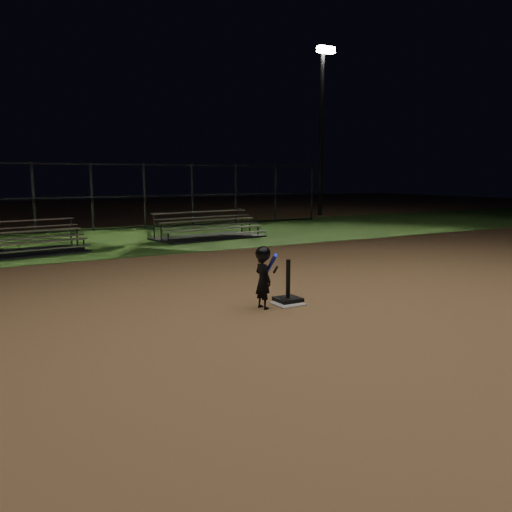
% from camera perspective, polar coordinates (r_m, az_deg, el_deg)
% --- Properties ---
extents(ground, '(80.00, 80.00, 0.00)m').
position_cam_1_polar(ground, '(8.40, 3.45, -5.29)').
color(ground, '#976F44').
rests_on(ground, ground).
extents(grass_strip, '(60.00, 8.00, 0.01)m').
position_cam_1_polar(grass_strip, '(17.49, -15.03, 1.79)').
color(grass_strip, '#2C551B').
rests_on(grass_strip, ground).
extents(home_plate, '(0.45, 0.45, 0.02)m').
position_cam_1_polar(home_plate, '(8.40, 3.45, -5.21)').
color(home_plate, beige).
rests_on(home_plate, ground).
extents(batting_tee, '(0.38, 0.38, 0.68)m').
position_cam_1_polar(batting_tee, '(8.49, 3.50, -4.14)').
color(batting_tee, black).
rests_on(batting_tee, home_plate).
extents(child_batter, '(0.38, 0.58, 0.97)m').
position_cam_1_polar(child_batter, '(8.03, 0.79, -2.13)').
color(child_batter, black).
rests_on(child_batter, ground).
extents(bleacher_left, '(3.75, 2.22, 0.87)m').
position_cam_1_polar(bleacher_left, '(14.83, -25.00, 0.74)').
color(bleacher_left, '#ABABB0').
rests_on(bleacher_left, ground).
extents(bleacher_right, '(3.68, 2.09, 0.86)m').
position_cam_1_polar(bleacher_right, '(17.18, -5.19, 2.51)').
color(bleacher_right, silver).
rests_on(bleacher_right, ground).
extents(backstop_fence, '(20.08, 0.08, 2.50)m').
position_cam_1_polar(backstop_fence, '(20.30, -17.43, 6.14)').
color(backstop_fence, '#38383D').
rests_on(backstop_fence, ground).
extents(light_pole_right, '(0.90, 0.53, 8.30)m').
position_cam_1_polar(light_pole_right, '(27.45, 7.23, 14.78)').
color(light_pole_right, '#2D2D30').
rests_on(light_pole_right, ground).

